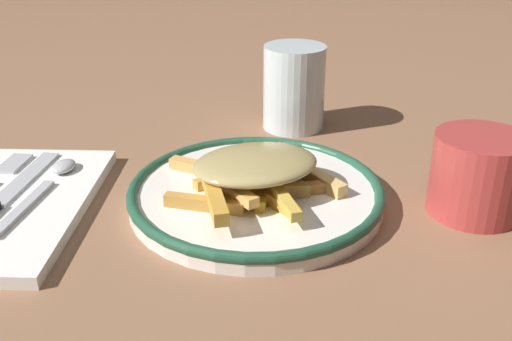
{
  "coord_description": "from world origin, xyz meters",
  "views": [
    {
      "loc": [
        0.04,
        -0.51,
        0.28
      ],
      "look_at": [
        0.0,
        0.0,
        0.04
      ],
      "focal_mm": 41.99,
      "sensor_mm": 36.0,
      "label": 1
    }
  ],
  "objects": [
    {
      "name": "ground_plane",
      "position": [
        0.0,
        0.0,
        0.0
      ],
      "size": [
        2.6,
        2.6,
        0.0
      ],
      "primitive_type": "plane",
      "color": "#8C6145"
    },
    {
      "name": "plate",
      "position": [
        0.0,
        0.0,
        0.01
      ],
      "size": [
        0.25,
        0.25,
        0.02
      ],
      "color": "white",
      "rests_on": "ground_plane"
    },
    {
      "name": "fries_heap",
      "position": [
        -0.0,
        -0.0,
        0.04
      ],
      "size": [
        0.18,
        0.19,
        0.04
      ],
      "color": "gold",
      "rests_on": "plate"
    },
    {
      "name": "napkin",
      "position": [
        -0.24,
        -0.03,
        0.01
      ],
      "size": [
        0.16,
        0.24,
        0.01
      ],
      "primitive_type": "cube",
      "rotation": [
        0.0,
        0.0,
        0.03
      ],
      "color": "white",
      "rests_on": "ground_plane"
    },
    {
      "name": "spoon",
      "position": [
        -0.21,
        0.0,
        0.02
      ],
      "size": [
        0.03,
        0.15,
        0.01
      ],
      "color": "silver",
      "rests_on": "napkin"
    },
    {
      "name": "water_glass",
      "position": [
        0.03,
        0.21,
        0.05
      ],
      "size": [
        0.08,
        0.08,
        0.1
      ],
      "primitive_type": "cylinder",
      "color": "silver",
      "rests_on": "ground_plane"
    },
    {
      "name": "coffee_mug",
      "position": [
        0.21,
        -0.0,
        0.04
      ],
      "size": [
        0.11,
        0.09,
        0.08
      ],
      "color": "#B73C39",
      "rests_on": "ground_plane"
    }
  ]
}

